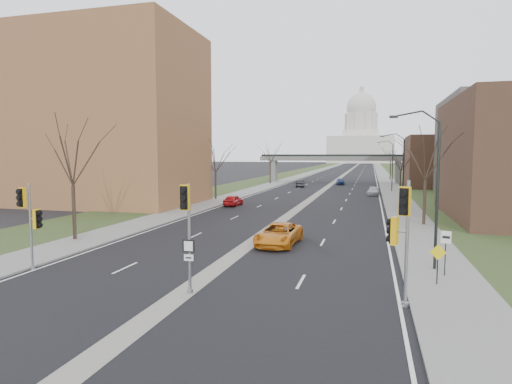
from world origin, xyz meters
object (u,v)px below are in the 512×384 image
at_px(signal_pole_median, 187,218).
at_px(car_right_mid, 373,191).
at_px(car_left_far, 300,184).
at_px(signal_pole_left, 30,214).
at_px(car_left_near, 233,200).
at_px(speed_limit_sign, 446,245).
at_px(car_right_near, 279,234).
at_px(warning_sign, 438,258).
at_px(signal_pole_right, 401,225).
at_px(car_right_far, 340,181).

relative_size(signal_pole_median, car_right_mid, 1.18).
bearing_deg(car_left_far, signal_pole_left, 80.88).
distance_m(signal_pole_left, signal_pole_median, 10.12).
height_order(signal_pole_median, car_left_near, signal_pole_median).
relative_size(signal_pole_median, car_left_far, 1.21).
height_order(car_left_far, car_right_mid, car_left_far).
bearing_deg(signal_pole_left, car_right_mid, 74.54).
bearing_deg(speed_limit_sign, car_right_mid, 108.90).
bearing_deg(car_right_near, speed_limit_sign, -26.92).
bearing_deg(car_left_near, speed_limit_sign, 127.82).
bearing_deg(car_left_far, car_right_mid, 129.93).
bearing_deg(warning_sign, car_right_near, 144.56).
bearing_deg(signal_pole_right, warning_sign, 79.45).
height_order(signal_pole_left, car_right_mid, signal_pole_left).
distance_m(warning_sign, car_right_mid, 47.94).
xyz_separation_m(car_left_far, car_right_far, (7.16, 8.82, 0.00)).
bearing_deg(signal_pole_left, signal_pole_median, -4.51).
relative_size(warning_sign, car_right_near, 0.36).
bearing_deg(car_right_far, car_left_near, -110.95).
distance_m(signal_pole_median, signal_pole_right, 9.24).
height_order(warning_sign, car_left_near, warning_sign).
bearing_deg(signal_pole_median, car_left_near, 100.82).
bearing_deg(car_left_far, signal_pole_right, 97.57).
bearing_deg(car_right_mid, car_left_near, -127.37).
relative_size(car_left_far, car_right_mid, 0.98).
xyz_separation_m(signal_pole_right, car_right_near, (-7.49, 10.90, -2.74)).
bearing_deg(signal_pole_median, car_right_near, 77.95).
bearing_deg(warning_sign, signal_pole_median, -155.74).
height_order(car_left_near, car_right_far, car_right_far).
xyz_separation_m(car_left_near, car_right_near, (10.39, -21.37, 0.07)).
distance_m(warning_sign, car_right_far, 71.14).
relative_size(signal_pole_right, car_left_far, 1.26).
bearing_deg(speed_limit_sign, signal_pole_right, -101.69).
height_order(car_right_near, car_right_mid, car_right_near).
height_order(signal_pole_median, speed_limit_sign, signal_pole_median).
relative_size(warning_sign, car_left_far, 0.47).
bearing_deg(car_right_near, car_right_mid, 83.43).
relative_size(car_right_near, car_right_far, 1.34).
relative_size(warning_sign, car_right_mid, 0.46).
height_order(warning_sign, car_right_mid, warning_sign).
distance_m(car_left_near, car_right_mid, 25.54).
xyz_separation_m(signal_pole_left, car_right_near, (11.70, 10.25, -2.40)).
bearing_deg(warning_sign, signal_pole_right, -116.65).
bearing_deg(speed_limit_sign, car_left_near, 141.70).
distance_m(signal_pole_left, car_right_far, 74.26).
height_order(signal_pole_right, car_left_near, signal_pole_right).
xyz_separation_m(warning_sign, car_left_near, (-19.83, 28.81, -0.70)).
distance_m(signal_pole_left, car_left_near, 31.74).
bearing_deg(signal_pole_left, car_right_far, 85.42).
distance_m(signal_pole_right, car_left_far, 66.83).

